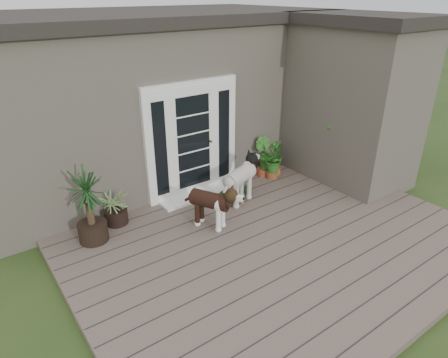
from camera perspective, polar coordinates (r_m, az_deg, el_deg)
deck at (r=6.40m, az=7.95°, el=-9.22°), size 6.20×4.60×0.12m
house_main at (r=9.04m, az=-10.54°, el=11.54°), size 7.40×4.00×3.10m
roof_main at (r=8.80m, az=-11.46°, el=22.00°), size 7.60×4.20×0.20m
house_wing at (r=8.47m, az=17.97°, el=9.79°), size 1.60×2.40×3.10m
roof_wing at (r=8.21m, az=19.62°, el=20.88°), size 1.80×2.60×0.20m
door_unit at (r=7.32m, az=-4.56°, el=5.64°), size 1.90×0.14×2.15m
door_step at (r=7.59m, az=-3.49°, el=-2.25°), size 1.60×0.40×0.05m
brindle_dog at (r=6.48m, az=-2.02°, el=-4.07°), size 0.73×0.94×0.72m
white_dog at (r=7.21m, az=2.25°, el=-0.58°), size 1.01×0.68×0.77m
spider_plant at (r=6.82m, az=-15.41°, el=-3.69°), size 0.79×0.79×0.67m
yucca at (r=6.33m, az=-18.86°, el=-3.67°), size 0.96×0.96×1.24m
herb_a at (r=8.24m, az=6.96°, el=2.15°), size 0.69×0.69×0.62m
herb_b at (r=8.34m, az=5.71°, el=2.47°), size 0.54×0.54×0.61m
herb_c at (r=8.43m, az=7.19°, el=2.68°), size 0.55×0.55×0.62m
sapling at (r=8.17m, az=15.01°, el=4.75°), size 0.60×0.60×1.55m
clog_left at (r=7.48m, az=0.54°, el=-2.42°), size 0.26×0.37×0.10m
clog_right at (r=7.73m, az=3.33°, el=-1.56°), size 0.26×0.30×0.08m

